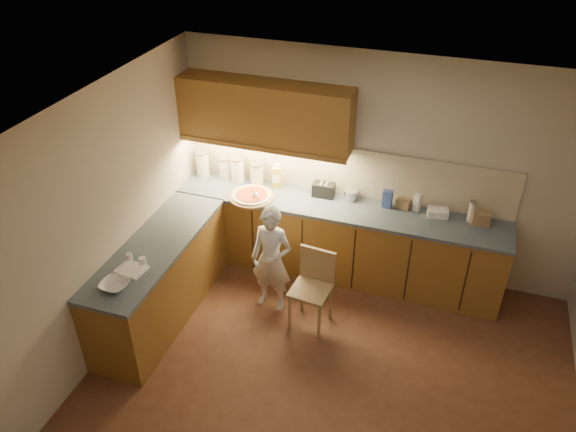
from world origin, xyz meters
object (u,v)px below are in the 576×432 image
object	(u,v)px
pizza_on_board	(252,196)
toaster	(324,190)
oil_jug	(277,177)
wooden_chair	(313,283)
child	(272,260)

from	to	relation	value
pizza_on_board	toaster	size ratio (longest dim) A/B	2.03
oil_jug	pizza_on_board	bearing A→B (deg)	-122.01
pizza_on_board	wooden_chair	distance (m)	1.29
toaster	oil_jug	bearing A→B (deg)	176.83
oil_jug	child	bearing A→B (deg)	-73.92
child	oil_jug	xyz separation A→B (m)	(-0.28, 0.97, 0.44)
wooden_chair	oil_jug	xyz separation A→B (m)	(-0.77, 1.06, 0.56)
child	wooden_chair	xyz separation A→B (m)	(0.49, -0.09, -0.12)
child	oil_jug	distance (m)	1.10
pizza_on_board	oil_jug	bearing A→B (deg)	57.99
wooden_chair	oil_jug	distance (m)	1.42
pizza_on_board	child	world-z (taller)	child
wooden_chair	pizza_on_board	bearing A→B (deg)	148.08
wooden_chair	oil_jug	bearing A→B (deg)	131.77
wooden_chair	oil_jug	size ratio (longest dim) A/B	2.80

